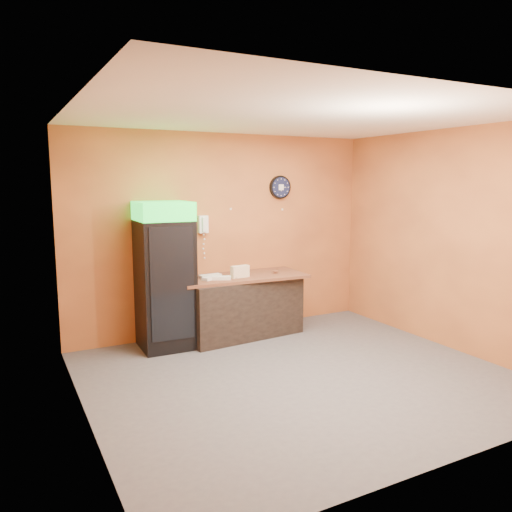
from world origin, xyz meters
TOP-DOWN VIEW (x-y plane):
  - floor at (0.00, 0.00)m, footprint 4.50×4.50m
  - back_wall at (0.00, 2.00)m, footprint 4.50×0.02m
  - left_wall at (-2.25, 0.00)m, footprint 0.02×4.00m
  - right_wall at (2.25, 0.00)m, footprint 0.02×4.00m
  - ceiling at (0.00, 0.00)m, footprint 4.50×4.00m
  - beverage_cooler at (-0.99, 1.61)m, footprint 0.68×0.69m
  - prep_counter at (0.09, 1.64)m, footprint 1.68×0.85m
  - wall_clock at (0.90, 1.97)m, footprint 0.34×0.06m
  - wall_phone at (-0.34, 1.95)m, footprint 0.13×0.11m
  - butcher_paper at (0.09, 1.64)m, footprint 1.82×0.87m
  - sub_roll_stack at (0.00, 1.50)m, footprint 0.26×0.12m
  - wrapped_sandwich_left at (-0.39, 1.57)m, footprint 0.29×0.22m
  - wrapped_sandwich_mid at (-0.29, 1.51)m, footprint 0.32×0.23m
  - wrapped_sandwich_right at (-0.35, 1.69)m, footprint 0.30×0.14m
  - kitchen_tool at (0.04, 1.63)m, footprint 0.07×0.07m

SIDE VIEW (x-z plane):
  - floor at x=0.00m, z-range 0.00..0.00m
  - prep_counter at x=0.09m, z-range 0.00..0.81m
  - butcher_paper at x=0.09m, z-range 0.81..0.85m
  - wrapped_sandwich_left at x=-0.39m, z-range 0.85..0.89m
  - wrapped_sandwich_mid at x=-0.29m, z-range 0.85..0.90m
  - wrapped_sandwich_right at x=-0.35m, z-range 0.85..0.90m
  - kitchen_tool at x=0.04m, z-range 0.85..0.92m
  - beverage_cooler at x=-0.99m, z-range -0.02..1.87m
  - sub_roll_stack at x=0.00m, z-range 0.85..1.02m
  - back_wall at x=0.00m, z-range 0.00..2.80m
  - left_wall at x=-2.25m, z-range 0.00..2.80m
  - right_wall at x=2.25m, z-range 0.00..2.80m
  - wall_phone at x=-0.34m, z-range 1.43..1.67m
  - wall_clock at x=0.90m, z-range 1.88..2.22m
  - ceiling at x=0.00m, z-range 2.79..2.81m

